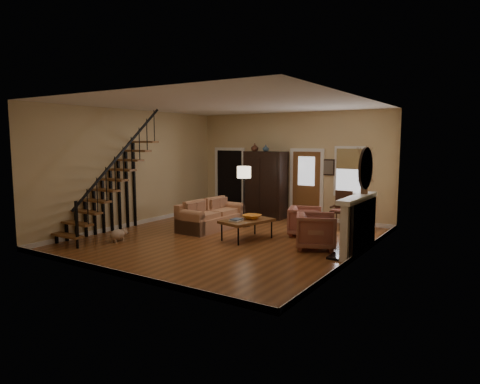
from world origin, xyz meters
The scene contains 15 objects.
room centered at (-0.41, 1.76, 1.51)m, with size 7.00×7.33×3.30m.
staircase centered at (-2.78, -1.30, 1.60)m, with size 0.94×2.80×3.20m, color brown, non-canonical shape.
fireplace centered at (3.13, 0.50, 0.74)m, with size 0.33×1.95×2.30m.
armoire centered at (-0.70, 3.15, 1.05)m, with size 1.30×0.60×2.10m, color black, non-canonical shape.
vase_a centered at (-1.05, 3.05, 2.22)m, with size 0.24×0.24×0.25m, color #4C2619.
vase_b centered at (-0.65, 3.05, 2.21)m, with size 0.20×0.20×0.21m, color #334C60.
sofa centered at (-1.07, 0.75, 0.38)m, with size 0.87×2.02×0.75m, color tan, non-canonical shape.
coffee_table centered at (0.41, 0.24, 0.25)m, with size 0.76×1.30×0.50m, color brown, non-canonical shape.
bowl centered at (0.46, 0.39, 0.55)m, with size 0.44×0.44×0.11m, color orange.
books centered at (0.29, -0.06, 0.53)m, with size 0.24×0.32×0.06m, color beige, non-canonical shape.
armchair_left centered at (2.20, 0.32, 0.40)m, with size 0.86×0.89×0.81m, color maroon.
armchair_right centered at (1.43, 1.43, 0.37)m, with size 0.79×0.82×0.74m, color maroon.
floor_lamp centered at (-0.52, 1.58, 0.86)m, with size 0.39×0.39×1.72m, color black, non-canonical shape.
side_chair centered at (1.85, 2.95, 0.51)m, with size 0.54×0.54×1.02m, color #361E11, non-canonical shape.
dog centered at (-2.10, -1.67, 0.16)m, with size 0.26×0.43×0.32m, color tan, non-canonical shape.
Camera 1 is at (5.87, -8.59, 2.44)m, focal length 32.00 mm.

